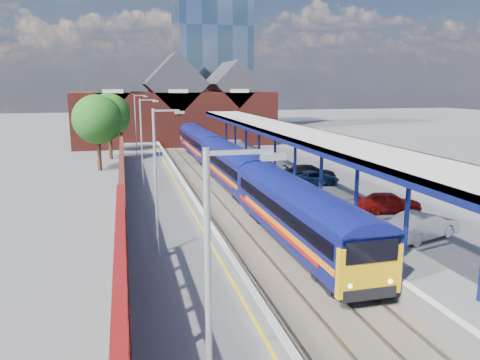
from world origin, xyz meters
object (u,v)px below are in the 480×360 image
object	(u,v)px
lamp_post_a	(216,310)
lamp_post_b	(158,173)
parked_car_dark	(310,172)
parked_car_red	(389,202)
parked_car_blue	(314,178)
lamp_post_d	(137,122)
parked_car_silver	(422,225)
train	(215,151)
platform_sign	(159,161)
lamp_post_c	(143,137)

from	to	relation	value
lamp_post_a	lamp_post_b	bearing A→B (deg)	90.00
lamp_post_b	parked_car_dark	xyz separation A→B (m)	(13.96, 15.15, -3.34)
parked_car_red	parked_car_blue	world-z (taller)	parked_car_red
lamp_post_d	parked_car_dark	xyz separation A→B (m)	(13.96, -16.85, -3.34)
parked_car_blue	parked_car_dark	bearing A→B (deg)	-5.67
parked_car_silver	parked_car_blue	distance (m)	14.28
lamp_post_a	parked_car_blue	size ratio (longest dim) A/B	1.70
lamp_post_d	parked_car_red	size ratio (longest dim) A/B	1.76
train	parked_car_silver	world-z (taller)	train
parked_car_silver	parked_car_dark	xyz separation A→B (m)	(0.26, 16.16, -0.07)
parked_car_blue	platform_sign	bearing A→B (deg)	75.58
lamp_post_a	lamp_post_b	size ratio (longest dim) A/B	1.00
parked_car_red	lamp_post_a	bearing A→B (deg)	153.15
train	lamp_post_c	size ratio (longest dim) A/B	9.42
lamp_post_b	parked_car_dark	size ratio (longest dim) A/B	1.55
train	lamp_post_d	world-z (taller)	lamp_post_d
lamp_post_b	parked_car_silver	size ratio (longest dim) A/B	1.59
lamp_post_d	platform_sign	world-z (taller)	lamp_post_d
lamp_post_d	parked_car_blue	size ratio (longest dim) A/B	1.70
lamp_post_b	lamp_post_c	world-z (taller)	same
lamp_post_a	parked_car_blue	bearing A→B (deg)	63.59
lamp_post_c	parked_car_red	bearing A→B (deg)	-38.69
parked_car_blue	parked_car_silver	bearing A→B (deg)	-172.46
lamp_post_a	parked_car_red	size ratio (longest dim) A/B	1.76
parked_car_red	platform_sign	bearing A→B (deg)	56.70
lamp_post_d	platform_sign	distance (m)	14.25
lamp_post_c	parked_car_dark	distance (m)	14.37
lamp_post_c	parked_car_silver	world-z (taller)	lamp_post_c
lamp_post_b	parked_car_silver	world-z (taller)	lamp_post_b
lamp_post_c	lamp_post_d	bearing A→B (deg)	90.00
platform_sign	lamp_post_a	bearing A→B (deg)	-92.44
lamp_post_d	platform_sign	xyz separation A→B (m)	(1.36, -14.00, -2.30)
train	lamp_post_c	xyz separation A→B (m)	(-7.86, -10.83, 2.87)
lamp_post_a	parked_car_blue	distance (m)	30.62
lamp_post_b	parked_car_blue	xyz separation A→B (m)	(13.53, 13.26, -3.42)
lamp_post_b	parked_car_red	xyz separation A→B (m)	(14.86, 4.10, -3.32)
lamp_post_c	platform_sign	bearing A→B (deg)	55.74
parked_car_red	parked_car_silver	bearing A→B (deg)	179.72
lamp_post_b	parked_car_red	size ratio (longest dim) A/B	1.76
lamp_post_d	platform_sign	bearing A→B (deg)	-84.44
train	lamp_post_a	xyz separation A→B (m)	(-7.86, -40.83, 2.87)
platform_sign	parked_car_silver	world-z (taller)	platform_sign
parked_car_red	parked_car_blue	bearing A→B (deg)	20.79
platform_sign	parked_car_silver	xyz separation A→B (m)	(12.34, -19.02, -0.96)
lamp_post_c	lamp_post_d	xyz separation A→B (m)	(0.00, 16.00, 0.00)
train	lamp_post_d	bearing A→B (deg)	146.62
train	lamp_post_b	bearing A→B (deg)	-106.32
train	lamp_post_b	xyz separation A→B (m)	(-7.86, -26.83, 2.87)
train	parked_car_silver	size ratio (longest dim) A/B	14.93
train	parked_car_dark	world-z (taller)	train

